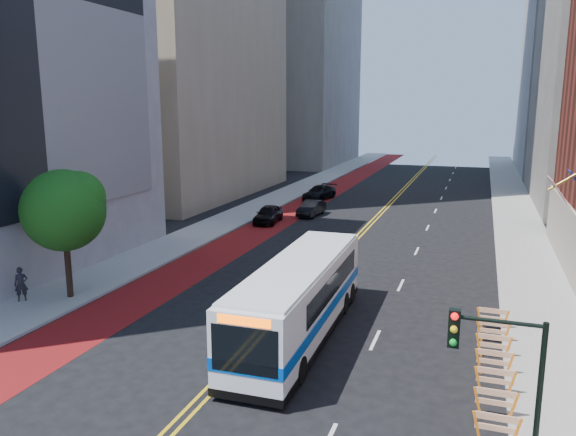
# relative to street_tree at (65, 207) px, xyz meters

# --- Properties ---
(ground) EXTENTS (160.00, 160.00, 0.00)m
(ground) POSITION_rel_street_tree_xyz_m (11.24, -6.04, -4.91)
(ground) COLOR black
(ground) RESTS_ON ground
(sidewalk_left) EXTENTS (4.00, 140.00, 0.15)m
(sidewalk_left) POSITION_rel_street_tree_xyz_m (-0.76, 23.96, -4.84)
(sidewalk_left) COLOR gray
(sidewalk_left) RESTS_ON ground
(sidewalk_right) EXTENTS (4.00, 140.00, 0.15)m
(sidewalk_right) POSITION_rel_street_tree_xyz_m (23.24, 23.96, -4.84)
(sidewalk_right) COLOR gray
(sidewalk_right) RESTS_ON ground
(bus_lane_paint) EXTENTS (3.60, 140.00, 0.01)m
(bus_lane_paint) POSITION_rel_street_tree_xyz_m (3.14, 23.96, -4.91)
(bus_lane_paint) COLOR #660E0E
(bus_lane_paint) RESTS_ON ground
(center_line_inner) EXTENTS (0.14, 140.00, 0.01)m
(center_line_inner) POSITION_rel_street_tree_xyz_m (11.06, 23.96, -4.91)
(center_line_inner) COLOR gold
(center_line_inner) RESTS_ON ground
(center_line_outer) EXTENTS (0.14, 140.00, 0.01)m
(center_line_outer) POSITION_rel_street_tree_xyz_m (11.42, 23.96, -4.91)
(center_line_outer) COLOR gold
(center_line_outer) RESTS_ON ground
(lane_dashes) EXTENTS (0.14, 98.20, 0.01)m
(lane_dashes) POSITION_rel_street_tree_xyz_m (16.04, 31.96, -4.90)
(lane_dashes) COLOR silver
(lane_dashes) RESTS_ON ground
(construction_barriers) EXTENTS (1.42, 10.91, 1.00)m
(construction_barriers) POSITION_rel_street_tree_xyz_m (20.84, -2.62, -4.24)
(construction_barriers) COLOR orange
(construction_barriers) RESTS_ON ground
(street_tree) EXTENTS (4.20, 4.20, 6.70)m
(street_tree) POSITION_rel_street_tree_xyz_m (0.00, 0.00, 0.00)
(street_tree) COLOR black
(street_tree) RESTS_ON sidewalk_left
(traffic_signal) EXTENTS (2.21, 0.34, 5.07)m
(traffic_signal) POSITION_rel_street_tree_xyz_m (20.66, -9.55, -1.19)
(traffic_signal) COLOR black
(traffic_signal) RESTS_ON sidewalk_right
(transit_bus) EXTENTS (2.95, 12.52, 3.43)m
(transit_bus) POSITION_rel_street_tree_xyz_m (12.81, -0.68, -3.12)
(transit_bus) COLOR silver
(transit_bus) RESTS_ON ground
(car_a) EXTENTS (2.12, 4.57, 1.52)m
(car_a) POSITION_rel_street_tree_xyz_m (2.79, 21.55, -4.15)
(car_a) COLOR black
(car_a) RESTS_ON ground
(car_b) EXTENTS (1.78, 4.31, 1.39)m
(car_b) POSITION_rel_street_tree_xyz_m (5.43, 25.76, -4.22)
(car_b) COLOR black
(car_b) RESTS_ON ground
(car_c) EXTENTS (3.06, 5.40, 1.47)m
(car_c) POSITION_rel_street_tree_xyz_m (3.61, 34.79, -4.17)
(car_c) COLOR black
(car_c) RESTS_ON ground
(pedestrian) EXTENTS (0.76, 0.74, 1.76)m
(pedestrian) POSITION_rel_street_tree_xyz_m (-1.93, -1.40, -3.88)
(pedestrian) COLOR black
(pedestrian) RESTS_ON sidewalk_left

